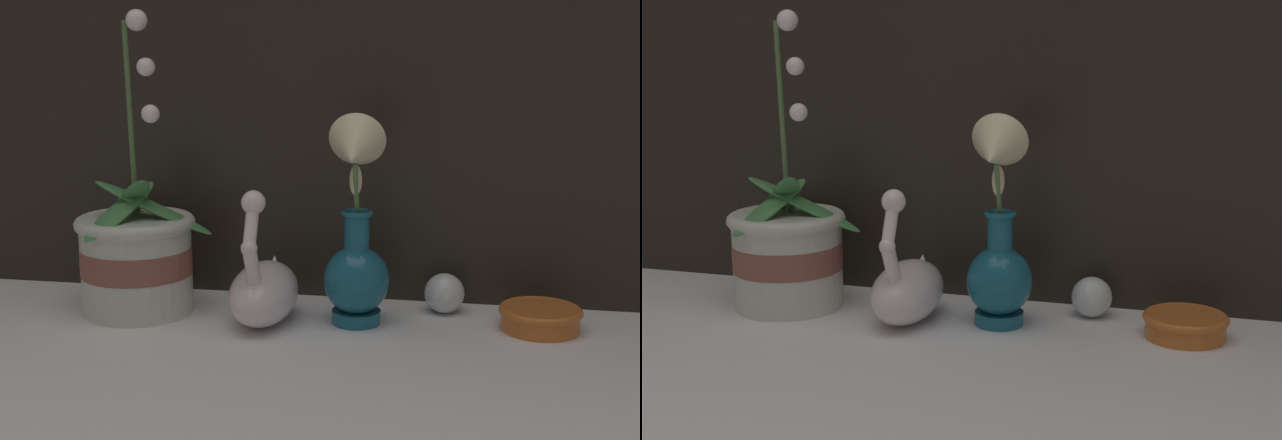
{
  "view_description": "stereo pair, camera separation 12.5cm",
  "coord_description": "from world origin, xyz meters",
  "views": [
    {
      "loc": [
        0.21,
        -1.06,
        0.42
      ],
      "look_at": [
        -0.0,
        0.15,
        0.16
      ],
      "focal_mm": 50.0,
      "sensor_mm": 36.0,
      "label": 1
    },
    {
      "loc": [
        0.34,
        -1.03,
        0.42
      ],
      "look_at": [
        -0.0,
        0.15,
        0.16
      ],
      "focal_mm": 50.0,
      "sensor_mm": 36.0,
      "label": 2
    }
  ],
  "objects": [
    {
      "name": "glass_sphere",
      "position": [
        0.17,
        0.24,
        0.03
      ],
      "size": [
        0.06,
        0.06,
        0.06
      ],
      "color": "silver",
      "rests_on": "ground_plane"
    },
    {
      "name": "ground_plane",
      "position": [
        0.0,
        0.0,
        0.0
      ],
      "size": [
        2.8,
        2.8,
        0.0
      ],
      "primitive_type": "plane",
      "color": "white"
    },
    {
      "name": "swan_figurine",
      "position": [
        -0.09,
        0.15,
        0.05
      ],
      "size": [
        0.1,
        0.19,
        0.21
      ],
      "color": "white",
      "rests_on": "ground_plane"
    },
    {
      "name": "orchid_potted_plant",
      "position": [
        -0.29,
        0.17,
        0.09
      ],
      "size": [
        0.21,
        0.21,
        0.45
      ],
      "color": "beige",
      "rests_on": "ground_plane"
    },
    {
      "name": "amber_dish",
      "position": [
        0.31,
        0.19,
        0.02
      ],
      "size": [
        0.12,
        0.12,
        0.03
      ],
      "color": "#C66628",
      "rests_on": "ground_plane"
    },
    {
      "name": "blue_vase",
      "position": [
        0.05,
        0.16,
        0.12
      ],
      "size": [
        0.1,
        0.13,
        0.31
      ],
      "color": "#195B75",
      "rests_on": "ground_plane"
    }
  ]
}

